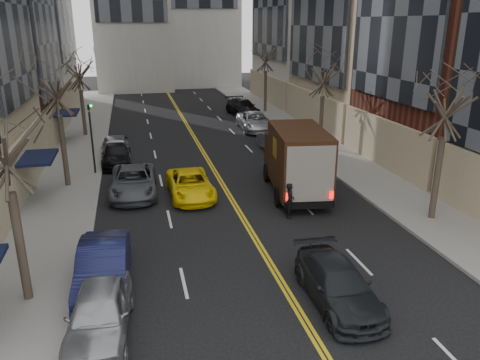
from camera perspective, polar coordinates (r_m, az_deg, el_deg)
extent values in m
cube|color=slate|center=(35.53, -19.32, 2.97)|extent=(4.00, 66.00, 0.15)
cube|color=slate|center=(37.93, 8.81, 4.76)|extent=(4.00, 66.00, 0.15)
cube|color=black|center=(26.49, -23.77, 2.49)|extent=(2.00, 3.00, 0.15)
cube|color=black|center=(26.96, -25.35, 0.19)|extent=(0.20, 3.00, 2.50)
cube|color=black|center=(39.04, -20.61, 7.68)|extent=(2.00, 3.00, 0.15)
cube|color=black|center=(39.36, -21.74, 6.06)|extent=(0.20, 3.00, 2.50)
cylinder|color=#382D23|center=(17.12, -25.20, -7.41)|extent=(0.30, 0.30, 3.83)
cylinder|color=#382D23|center=(28.26, -20.66, 3.35)|extent=(0.30, 0.30, 4.05)
cylinder|color=#382D23|center=(40.93, -18.56, 7.79)|extent=(0.30, 0.30, 3.69)
cylinder|color=#382D23|center=(23.76, 22.86, 0.19)|extent=(0.30, 0.30, 3.96)
cylinder|color=#382D23|center=(35.62, 9.86, 7.05)|extent=(0.30, 0.30, 3.78)
cylinder|color=#382D23|center=(49.55, 3.12, 10.74)|extent=(0.30, 0.30, 4.14)
cylinder|color=black|center=(30.06, -17.56, 4.31)|extent=(0.12, 0.12, 3.80)
imported|color=black|center=(29.60, -18.01, 8.72)|extent=(0.15, 0.18, 0.90)
sphere|color=#0CE526|center=(29.50, -17.72, 8.62)|extent=(0.14, 0.14, 0.14)
cube|color=black|center=(26.14, 6.77, -0.37)|extent=(3.29, 7.14, 0.32)
cube|color=black|center=(28.19, 5.81, 3.37)|extent=(2.75, 2.16, 2.26)
cube|color=black|center=(25.12, 7.18, 2.55)|extent=(3.28, 5.57, 3.23)
cube|color=black|center=(23.11, 8.44, -3.05)|extent=(2.48, 0.53, 0.32)
cube|color=red|center=(22.70, 5.87, -2.04)|extent=(0.20, 0.09, 0.38)
cube|color=red|center=(23.19, 11.09, -1.84)|extent=(0.20, 0.09, 0.38)
cube|color=gold|center=(24.75, 4.24, 3.96)|extent=(0.17, 0.96, 0.97)
cube|color=gold|center=(25.31, 10.13, 4.05)|extent=(0.17, 0.96, 0.97)
cylinder|color=black|center=(28.05, 3.29, 0.91)|extent=(0.44, 1.06, 1.03)
cylinder|color=black|center=(28.53, 8.34, 1.04)|extent=(0.44, 1.06, 1.03)
cylinder|color=black|center=(24.24, 4.70, -2.04)|extent=(0.44, 1.06, 1.03)
cylinder|color=black|center=(24.79, 10.50, -1.82)|extent=(0.44, 1.06, 1.03)
imported|color=black|center=(16.49, 11.84, -12.34)|extent=(2.00, 4.76, 1.37)
cube|color=black|center=(16.76, 10.99, -9.59)|extent=(0.13, 0.04, 0.09)
cube|color=blue|center=(16.74, 11.03, -9.63)|extent=(0.10, 0.01, 0.06)
imported|color=yellow|center=(25.60, -6.08, -0.54)|extent=(2.37, 4.96, 1.37)
imported|color=black|center=(22.77, 6.10, -2.51)|extent=(0.61, 0.75, 1.76)
imported|color=#A4A7AC|center=(15.27, -16.77, -15.19)|extent=(2.16, 4.64, 1.54)
imported|color=#13153C|center=(17.66, -16.33, -10.07)|extent=(1.90, 4.94, 1.61)
imported|color=#4D5055|center=(26.43, -12.87, -0.16)|extent=(2.68, 5.45, 1.49)
imported|color=black|center=(32.37, -14.83, 3.04)|extent=(1.92, 4.67, 1.35)
imported|color=#929599|center=(33.46, -14.93, 3.77)|extent=(2.06, 4.83, 1.63)
imported|color=#4E5156|center=(34.58, 4.11, 4.56)|extent=(1.66, 4.02, 1.30)
imported|color=#B5B8BE|center=(41.46, 1.85, 7.17)|extent=(2.80, 5.72, 1.56)
imported|color=black|center=(48.24, 0.30, 8.85)|extent=(2.90, 5.81, 1.62)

